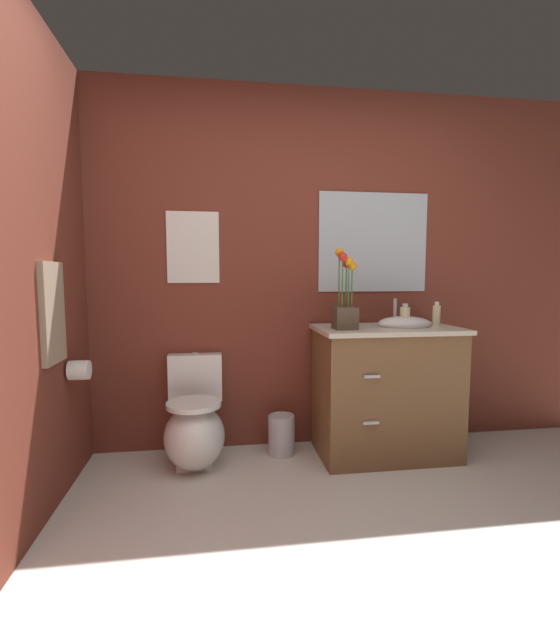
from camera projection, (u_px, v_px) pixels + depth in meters
ground_plane at (381, 640)px, 1.48m from camera, size 9.13×9.13×0.00m
wall_back at (318, 271)px, 3.16m from camera, size 4.26×0.05×2.50m
toilet at (195, 427)px, 2.84m from camera, size 0.38×0.59×0.69m
vanity_cabinet at (386, 390)px, 2.98m from camera, size 0.94×0.56×1.05m
flower_vase at (345, 304)px, 2.79m from camera, size 0.14×0.14×0.51m
soap_bottle at (405, 317)px, 2.91m from camera, size 0.06×0.06×0.16m
lotion_bottle at (436, 315)px, 2.99m from camera, size 0.05×0.05×0.16m
trash_bin at (282, 435)px, 3.01m from camera, size 0.18×0.18×0.27m
wall_poster at (193, 247)px, 2.98m from camera, size 0.35×0.01×0.48m
wall_mirror at (373, 242)px, 3.17m from camera, size 0.80×0.01×0.70m
hanging_towel at (53, 313)px, 2.26m from camera, size 0.03×0.28×0.52m
toilet_paper_roll at (79, 370)px, 2.51m from camera, size 0.11×0.11×0.11m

